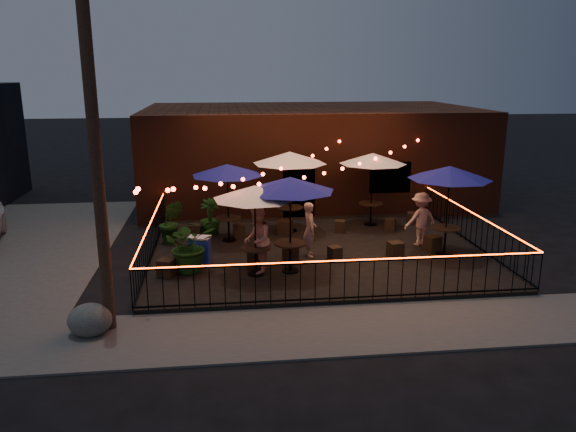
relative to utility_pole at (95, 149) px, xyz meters
name	(u,v)px	position (x,y,z in m)	size (l,w,h in m)	color
ground	(328,277)	(5.40, 2.60, -4.00)	(110.00, 110.00, 0.00)	black
patio	(316,252)	(5.40, 4.60, -3.92)	(10.00, 8.00, 0.15)	black
sidewalk	(356,328)	(5.40, -0.65, -3.98)	(18.00, 2.50, 0.05)	#474441
brick_building	(309,153)	(6.40, 12.59, -2.00)	(14.00, 8.00, 4.00)	#391A0F
utility_pole	(95,149)	(0.00, 0.00, 0.00)	(0.26, 0.26, 8.00)	#321D14
fence_front	(345,281)	(5.40, 0.60, -3.34)	(10.00, 0.04, 1.04)	black
fence_left	(151,239)	(0.40, 4.60, -3.34)	(0.04, 8.00, 1.04)	black
fence_right	(471,229)	(10.40, 4.60, -3.34)	(0.04, 8.00, 1.04)	black
festoon_lights	(285,177)	(4.39, 4.30, -1.48)	(10.02, 8.72, 1.32)	red
cafe_table_0	(255,194)	(3.39, 2.65, -1.59)	(2.74, 2.74, 2.48)	black
cafe_table_1	(227,171)	(2.71, 5.88, -1.54)	(2.86, 2.86, 2.53)	black
cafe_table_2	(290,185)	(4.35, 2.78, -1.42)	(2.67, 2.67, 2.66)	black
cafe_table_3	(290,159)	(4.82, 6.78, -1.33)	(3.07, 3.07, 2.76)	black
cafe_table_4	(450,174)	(9.17, 3.71, -1.38)	(3.17, 3.17, 2.70)	black
cafe_table_5	(373,159)	(7.82, 7.23, -1.48)	(2.89, 2.89, 2.60)	black
bistro_chair_0	(167,268)	(0.99, 2.77, -3.61)	(0.41, 0.41, 0.49)	black
bistro_chair_1	(256,258)	(3.43, 3.34, -3.60)	(0.41, 0.41, 0.49)	black
bistro_chair_2	(196,231)	(1.62, 6.42, -3.63)	(0.37, 0.37, 0.44)	black
bistro_chair_3	(239,231)	(3.07, 6.23, -3.63)	(0.38, 0.38, 0.44)	black
bistro_chair_4	(290,254)	(4.45, 3.53, -3.61)	(0.41, 0.41, 0.49)	black
bistro_chair_5	(335,253)	(5.77, 3.61, -3.65)	(0.34, 0.34, 0.40)	black
bistro_chair_6	(285,228)	(4.63, 6.33, -3.59)	(0.43, 0.43, 0.51)	black
bistro_chair_7	(340,226)	(6.53, 6.44, -3.65)	(0.34, 0.34, 0.41)	black
bistro_chair_8	(395,250)	(7.60, 3.59, -3.61)	(0.40, 0.40, 0.48)	black
bistro_chair_9	(432,244)	(8.91, 4.02, -3.61)	(0.41, 0.41, 0.49)	black
bistro_chair_10	(390,224)	(8.31, 6.48, -3.64)	(0.35, 0.35, 0.41)	black
bistro_chair_11	(412,218)	(9.34, 7.18, -3.64)	(0.35, 0.35, 0.42)	black
patron_a	(310,229)	(5.09, 4.05, -3.03)	(0.60, 0.39, 1.64)	#CCAB89
patron_b	(257,240)	(3.45, 2.82, -2.91)	(0.91, 0.71, 1.88)	tan
patron_c	(421,219)	(8.75, 4.71, -3.00)	(1.10, 0.63, 1.70)	tan
potted_shrub_a	(190,245)	(1.62, 3.11, -3.08)	(1.38, 1.19, 1.53)	#133E11
potted_shrub_b	(171,222)	(0.89, 5.83, -3.14)	(0.78, 0.63, 1.41)	#1C3812
potted_shrub_c	(210,217)	(2.11, 6.71, -3.24)	(0.68, 0.68, 1.22)	#113B14
cooler	(200,250)	(1.85, 3.70, -3.44)	(0.70, 0.57, 0.82)	#1B35C3
boulder	(90,320)	(-0.37, -0.26, -3.64)	(0.92, 0.78, 0.72)	#464641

